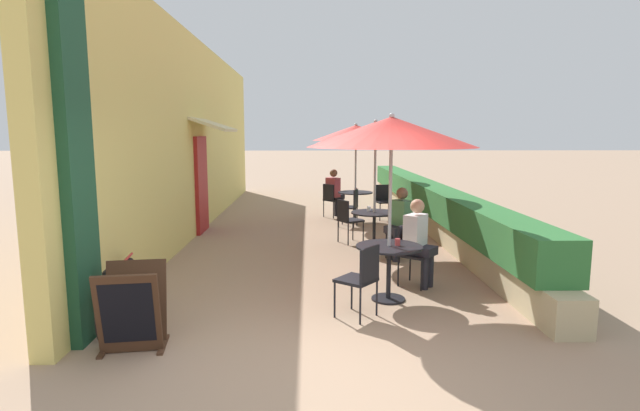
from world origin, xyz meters
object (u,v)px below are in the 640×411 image
(seated_patron_far_left, at_px, (334,191))
(seated_patron_near_right, at_px, (419,239))
(patio_table_mid, at_px, (374,221))
(patio_umbrella_mid, at_px, (376,133))
(patio_table_near, at_px, (389,259))
(cafe_chair_mid_right, at_px, (405,229))
(coffee_cup_near, at_px, (398,242))
(menu_board, at_px, (133,308))
(cafe_chair_near_right, at_px, (411,250))
(cafe_chair_near_left, at_px, (362,275))
(coffee_cup_far, at_px, (356,190))
(coffee_cup_mid, at_px, (369,209))
(cafe_chair_mid_left, at_px, (348,217))
(bicycle_leaning, at_px, (119,296))
(patio_table_far, at_px, (355,199))
(patio_umbrella_near, at_px, (392,132))
(seated_patron_mid_right, at_px, (400,220))
(cafe_chair_far_right, at_px, (351,205))
(cafe_chair_far_back, at_px, (383,199))
(cafe_chair_far_left, at_px, (331,198))
(patio_umbrella_far, at_px, (356,133))

(seated_patron_far_left, bearing_deg, seated_patron_near_right, -33.57)
(patio_table_mid, height_order, patio_umbrella_mid, patio_umbrella_mid)
(patio_table_near, bearing_deg, cafe_chair_mid_right, 73.95)
(coffee_cup_near, bearing_deg, menu_board, -153.97)
(cafe_chair_near_right, relative_size, patio_umbrella_mid, 0.36)
(patio_umbrella_mid, distance_m, seated_patron_far_left, 4.11)
(cafe_chair_near_left, xyz_separation_m, coffee_cup_far, (0.56, 6.75, 0.25))
(patio_table_near, distance_m, coffee_cup_mid, 2.93)
(cafe_chair_mid_left, relative_size, bicycle_leaning, 0.51)
(patio_table_far, relative_size, menu_board, 1.02)
(patio_umbrella_near, xyz_separation_m, coffee_cup_near, (0.11, 0.01, -1.41))
(seated_patron_mid_right, relative_size, seated_patron_far_left, 1.00)
(cafe_chair_far_right, distance_m, menu_board, 7.20)
(coffee_cup_near, xyz_separation_m, seated_patron_mid_right, (0.41, 2.09, -0.08))
(seated_patron_mid_right, height_order, cafe_chair_far_right, seated_patron_mid_right)
(seated_patron_near_right, xyz_separation_m, coffee_cup_far, (-0.37, 5.53, 0.08))
(coffee_cup_mid, relative_size, menu_board, 0.11)
(patio_umbrella_near, height_order, coffee_cup_mid, patio_umbrella_near)
(patio_umbrella_mid, distance_m, patio_table_far, 3.58)
(patio_umbrella_mid, bearing_deg, patio_table_mid, 0.00)
(cafe_chair_mid_left, distance_m, cafe_chair_far_right, 1.82)
(seated_patron_far_left, bearing_deg, seated_patron_mid_right, -30.65)
(seated_patron_near_right, xyz_separation_m, patio_umbrella_mid, (-0.34, 2.21, 1.49))
(cafe_chair_mid_left, bearing_deg, cafe_chair_near_right, -15.44)
(seated_patron_near_right, bearing_deg, patio_table_near, -2.63)
(seated_patron_near_right, relative_size, coffee_cup_mid, 13.89)
(patio_table_far, bearing_deg, coffee_cup_far, 80.85)
(coffee_cup_mid, bearing_deg, seated_patron_near_right, -79.72)
(patio_umbrella_near, distance_m, patio_umbrella_mid, 2.79)
(cafe_chair_near_left, xyz_separation_m, patio_umbrella_mid, (0.60, 3.44, 1.66))
(patio_table_near, xyz_separation_m, coffee_cup_far, (0.14, 6.11, 0.22))
(cafe_chair_far_back, bearing_deg, patio_umbrella_mid, 66.81)
(patio_umbrella_mid, xyz_separation_m, cafe_chair_far_left, (-0.63, 3.72, -1.66))
(patio_table_mid, xyz_separation_m, menu_board, (-2.99, -4.21, -0.13))
(patio_umbrella_mid, bearing_deg, cafe_chair_mid_left, 125.23)
(patio_umbrella_far, xyz_separation_m, cafe_chair_far_back, (0.74, 0.23, -1.66))
(patio_table_far, relative_size, patio_umbrella_far, 0.36)
(patio_table_mid, distance_m, patio_umbrella_mid, 1.63)
(patio_umbrella_far, relative_size, menu_board, 2.85)
(patio_table_near, bearing_deg, bicycle_leaning, -166.59)
(coffee_cup_far, bearing_deg, bicycle_leaning, -115.95)
(seated_patron_near_right, xyz_separation_m, seated_patron_far_left, (-0.88, 6.00, 0.00))
(cafe_chair_mid_right, relative_size, cafe_chair_far_back, 1.00)
(patio_table_far, distance_m, patio_umbrella_far, 1.63)
(coffee_cup_near, xyz_separation_m, menu_board, (-2.93, -1.43, -0.35))
(cafe_chair_near_right, relative_size, coffee_cup_far, 9.67)
(cafe_chair_near_left, height_order, cafe_chair_mid_left, same)
(coffee_cup_mid, bearing_deg, coffee_cup_near, -89.55)
(patio_umbrella_near, bearing_deg, coffee_cup_far, 88.70)
(cafe_chair_mid_right, relative_size, patio_umbrella_far, 0.36)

